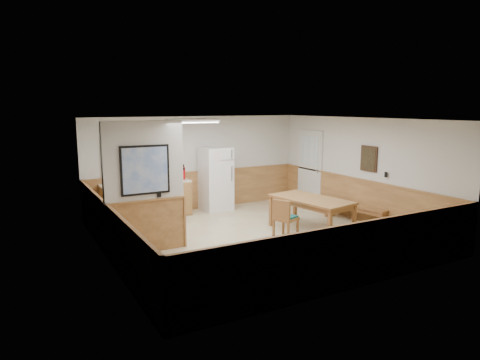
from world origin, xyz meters
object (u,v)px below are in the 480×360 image
dining_chair (284,216)px  fire_extinguisher (183,173)px  dining_table (311,202)px  soap_bottle (112,181)px  dining_bench (356,208)px  refrigerator (216,179)px

dining_chair → fire_extinguisher: size_ratio=2.17×
dining_table → dining_chair: bearing=-178.0°
dining_chair → soap_bottle: soap_bottle is taller
dining_bench → dining_chair: (-2.26, -0.23, 0.15)m
dining_bench → fire_extinguisher: fire_extinguisher is taller
fire_extinguisher → refrigerator: bearing=-4.9°
fire_extinguisher → soap_bottle: bearing=174.8°
refrigerator → fire_extinguisher: bearing=176.1°
refrigerator → dining_bench: size_ratio=0.98×
refrigerator → dining_chair: refrigerator is taller
refrigerator → dining_bench: 3.71m
fire_extinguisher → soap_bottle: (-1.79, 0.06, -0.07)m
refrigerator → dining_bench: refrigerator is taller
dining_chair → soap_bottle: 4.22m
dining_chair → soap_bottle: size_ratio=4.15×
dining_bench → soap_bottle: size_ratio=8.45×
refrigerator → dining_table: (0.99, -2.84, -0.19)m
refrigerator → fire_extinguisher: 0.94m
dining_table → fire_extinguisher: (-1.90, 2.86, 0.41)m
dining_table → fire_extinguisher: bearing=113.3°
dining_table → fire_extinguisher: 3.46m
dining_bench → refrigerator: bearing=121.4°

